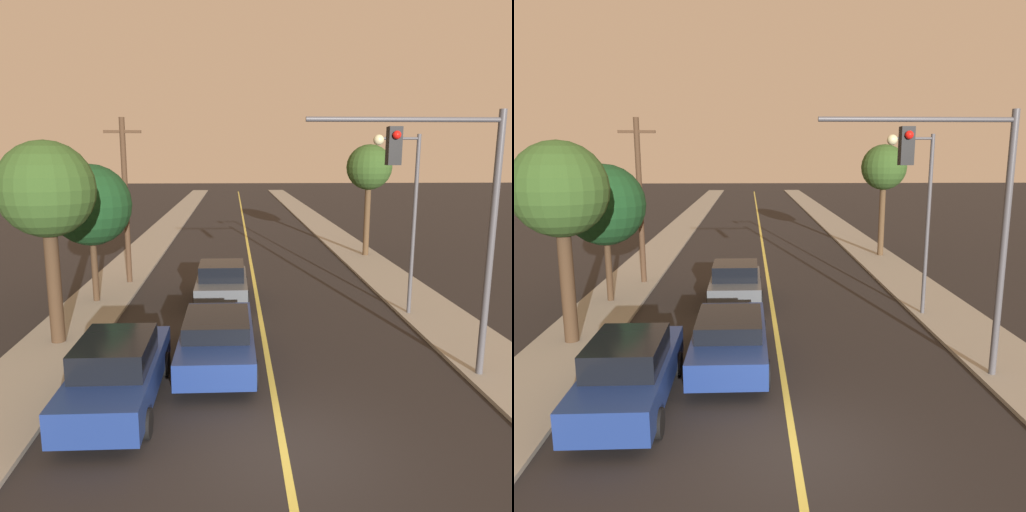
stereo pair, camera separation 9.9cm
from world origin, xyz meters
TOP-DOWN VIEW (x-y plane):
  - ground_plane at (0.00, 0.00)m, footprint 200.00×200.00m
  - road_surface at (0.00, 36.00)m, footprint 10.14×80.00m
  - sidewalk_left at (-6.32, 36.00)m, footprint 2.50×80.00m
  - sidewalk_right at (6.32, 36.00)m, footprint 2.50×80.00m
  - car_near_lane_front at (-1.42, 4.33)m, footprint 2.08×4.95m
  - car_near_lane_second at (-1.42, 10.49)m, footprint 2.08×4.06m
  - car_outer_lane_front at (-3.65, 2.15)m, footprint 1.93×4.81m
  - traffic_signal_mast at (4.43, 3.18)m, footprint 4.79×0.42m
  - streetlamp_right at (5.02, 8.40)m, footprint 1.65×0.36m
  - utility_pole_left at (-5.67, 13.47)m, footprint 1.60×0.24m
  - tree_left_near at (-6.36, 6.05)m, footprint 2.82×2.82m
  - tree_left_far at (-6.37, 10.49)m, footprint 3.10×3.10m
  - tree_right_near at (6.68, 19.17)m, footprint 2.52×2.52m

SIDE VIEW (x-z plane):
  - ground_plane at x=0.00m, z-range 0.00..0.00m
  - road_surface at x=0.00m, z-range 0.00..0.01m
  - sidewalk_left at x=-6.32m, z-range 0.00..0.12m
  - sidewalk_right at x=6.32m, z-range 0.00..0.12m
  - car_near_lane_front at x=-1.42m, z-range 0.06..1.54m
  - car_near_lane_second at x=-1.42m, z-range 0.02..1.62m
  - car_outer_lane_front at x=-3.65m, z-range 0.00..1.67m
  - tree_left_far at x=-6.37m, z-range 1.22..6.55m
  - utility_pole_left at x=-5.67m, z-range 0.28..7.51m
  - streetlamp_right at x=5.02m, z-range 1.07..7.41m
  - traffic_signal_mast at x=4.43m, z-range 1.28..7.97m
  - tree_left_near at x=-6.36m, z-range 1.67..7.74m
  - tree_right_near at x=6.68m, z-range 1.91..8.17m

